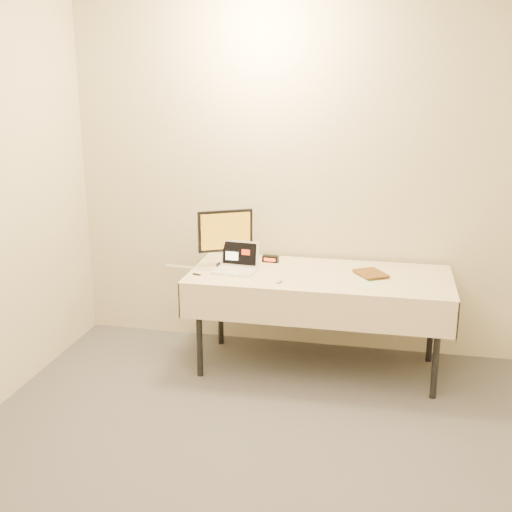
% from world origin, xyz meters
% --- Properties ---
extents(back_wall, '(4.00, 0.10, 2.70)m').
position_xyz_m(back_wall, '(0.00, 2.50, 1.35)').
color(back_wall, beige).
rests_on(back_wall, ground).
extents(table, '(1.86, 0.81, 0.74)m').
position_xyz_m(table, '(0.00, 2.05, 0.68)').
color(table, black).
rests_on(table, ground).
extents(laptop, '(0.31, 0.26, 0.21)m').
position_xyz_m(laptop, '(-0.60, 2.00, 0.79)').
color(laptop, white).
rests_on(laptop, table).
extents(monitor, '(0.37, 0.22, 0.42)m').
position_xyz_m(monitor, '(-0.71, 2.10, 0.98)').
color(monitor, black).
rests_on(monitor, table).
extents(book, '(0.16, 0.11, 0.24)m').
position_xyz_m(book, '(0.28, 2.04, 0.86)').
color(book, '#9B621C').
rests_on(book, table).
extents(alarm_clock, '(0.12, 0.06, 0.05)m').
position_xyz_m(alarm_clock, '(-0.40, 2.27, 0.76)').
color(alarm_clock, black).
rests_on(alarm_clock, table).
extents(clicker, '(0.04, 0.08, 0.02)m').
position_xyz_m(clicker, '(-0.25, 1.80, 0.75)').
color(clicker, '#B5B5B7').
rests_on(clicker, table).
extents(paper_form, '(0.16, 0.31, 0.00)m').
position_xyz_m(paper_form, '(0.35, 1.94, 0.74)').
color(paper_form, '#C5EBBB').
rests_on(paper_form, table).
extents(usb_dongle, '(0.06, 0.04, 0.01)m').
position_xyz_m(usb_dongle, '(-0.86, 1.84, 0.74)').
color(usb_dongle, black).
rests_on(usb_dongle, table).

